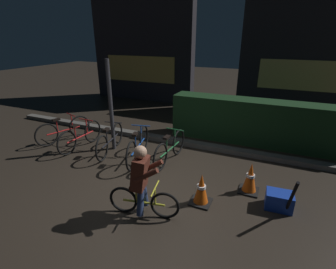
{
  "coord_description": "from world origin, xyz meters",
  "views": [
    {
      "loc": [
        2.13,
        -3.75,
        2.76
      ],
      "look_at": [
        0.2,
        0.6,
        0.9
      ],
      "focal_mm": 26.95,
      "sensor_mm": 36.0,
      "label": 1
    }
  ],
  "objects_px": {
    "traffic_cone_far": "(250,178)",
    "parked_bike_center_right": "(138,146)",
    "parked_bike_center_left": "(110,140)",
    "parked_bike_leftmost": "(64,130)",
    "parked_bike_right_mid": "(170,149)",
    "cyclist": "(142,181)",
    "street_post": "(111,107)",
    "traffic_cone_near": "(201,189)",
    "blue_crate": "(279,200)",
    "parked_bike_left_mid": "(80,136)",
    "closed_umbrella": "(291,198)"
  },
  "relations": [
    {
      "from": "traffic_cone_far",
      "to": "parked_bike_center_right",
      "type": "bearing_deg",
      "value": 173.08
    },
    {
      "from": "parked_bike_center_left",
      "to": "parked_bike_center_right",
      "type": "relative_size",
      "value": 0.94
    },
    {
      "from": "parked_bike_leftmost",
      "to": "parked_bike_right_mid",
      "type": "relative_size",
      "value": 0.95
    },
    {
      "from": "cyclist",
      "to": "street_post",
      "type": "bearing_deg",
      "value": 123.62
    },
    {
      "from": "parked_bike_right_mid",
      "to": "traffic_cone_near",
      "type": "distance_m",
      "value": 1.66
    },
    {
      "from": "traffic_cone_near",
      "to": "blue_crate",
      "type": "relative_size",
      "value": 1.3
    },
    {
      "from": "street_post",
      "to": "parked_bike_right_mid",
      "type": "bearing_deg",
      "value": -2.93
    },
    {
      "from": "parked_bike_left_mid",
      "to": "closed_umbrella",
      "type": "xyz_separation_m",
      "value": [
        4.98,
        -0.85,
        0.07
      ]
    },
    {
      "from": "parked_bike_left_mid",
      "to": "traffic_cone_far",
      "type": "xyz_separation_m",
      "value": [
        4.31,
        -0.29,
        -0.04
      ]
    },
    {
      "from": "traffic_cone_far",
      "to": "blue_crate",
      "type": "height_order",
      "value": "traffic_cone_far"
    },
    {
      "from": "parked_bike_leftmost",
      "to": "traffic_cone_near",
      "type": "distance_m",
      "value": 4.46
    },
    {
      "from": "parked_bike_center_right",
      "to": "closed_umbrella",
      "type": "relative_size",
      "value": 1.94
    },
    {
      "from": "parked_bike_right_mid",
      "to": "traffic_cone_far",
      "type": "distance_m",
      "value": 1.93
    },
    {
      "from": "street_post",
      "to": "blue_crate",
      "type": "relative_size",
      "value": 5.18
    },
    {
      "from": "parked_bike_leftmost",
      "to": "traffic_cone_far",
      "type": "xyz_separation_m",
      "value": [
        5.04,
        -0.46,
        -0.05
      ]
    },
    {
      "from": "parked_bike_center_left",
      "to": "closed_umbrella",
      "type": "height_order",
      "value": "closed_umbrella"
    },
    {
      "from": "street_post",
      "to": "parked_bike_leftmost",
      "type": "bearing_deg",
      "value": -174.98
    },
    {
      "from": "parked_bike_leftmost",
      "to": "parked_bike_center_right",
      "type": "distance_m",
      "value": 2.46
    },
    {
      "from": "street_post",
      "to": "traffic_cone_far",
      "type": "relative_size",
      "value": 3.82
    },
    {
      "from": "cyclist",
      "to": "closed_umbrella",
      "type": "distance_m",
      "value": 2.35
    },
    {
      "from": "parked_bike_center_right",
      "to": "parked_bike_left_mid",
      "type": "bearing_deg",
      "value": 77.66
    },
    {
      "from": "blue_crate",
      "to": "closed_umbrella",
      "type": "xyz_separation_m",
      "value": [
        0.14,
        -0.25,
        0.25
      ]
    },
    {
      "from": "parked_bike_center_left",
      "to": "blue_crate",
      "type": "distance_m",
      "value": 4.03
    },
    {
      "from": "traffic_cone_far",
      "to": "cyclist",
      "type": "bearing_deg",
      "value": -137.73
    },
    {
      "from": "street_post",
      "to": "cyclist",
      "type": "relative_size",
      "value": 1.83
    },
    {
      "from": "traffic_cone_near",
      "to": "parked_bike_leftmost",
      "type": "bearing_deg",
      "value": 164.9
    },
    {
      "from": "traffic_cone_far",
      "to": "parked_bike_leftmost",
      "type": "bearing_deg",
      "value": 174.85
    },
    {
      "from": "traffic_cone_far",
      "to": "closed_umbrella",
      "type": "bearing_deg",
      "value": -39.72
    },
    {
      "from": "traffic_cone_far",
      "to": "blue_crate",
      "type": "xyz_separation_m",
      "value": [
        0.53,
        -0.31,
        -0.14
      ]
    },
    {
      "from": "parked_bike_left_mid",
      "to": "traffic_cone_far",
      "type": "distance_m",
      "value": 4.32
    },
    {
      "from": "parked_bike_center_left",
      "to": "traffic_cone_far",
      "type": "bearing_deg",
      "value": -108.6
    },
    {
      "from": "traffic_cone_near",
      "to": "closed_umbrella",
      "type": "relative_size",
      "value": 0.67
    },
    {
      "from": "traffic_cone_near",
      "to": "parked_bike_center_right",
      "type": "bearing_deg",
      "value": 151.17
    },
    {
      "from": "traffic_cone_near",
      "to": "parked_bike_center_left",
      "type": "bearing_deg",
      "value": 158.06
    },
    {
      "from": "street_post",
      "to": "parked_bike_left_mid",
      "type": "relative_size",
      "value": 1.47
    },
    {
      "from": "traffic_cone_near",
      "to": "traffic_cone_far",
      "type": "bearing_deg",
      "value": 43.98
    },
    {
      "from": "parked_bike_right_mid",
      "to": "blue_crate",
      "type": "bearing_deg",
      "value": -106.09
    },
    {
      "from": "street_post",
      "to": "traffic_cone_near",
      "type": "height_order",
      "value": "street_post"
    },
    {
      "from": "parked_bike_center_left",
      "to": "parked_bike_right_mid",
      "type": "bearing_deg",
      "value": -97.67
    },
    {
      "from": "traffic_cone_near",
      "to": "traffic_cone_far",
      "type": "relative_size",
      "value": 0.96
    },
    {
      "from": "parked_bike_center_right",
      "to": "cyclist",
      "type": "height_order",
      "value": "cyclist"
    },
    {
      "from": "parked_bike_right_mid",
      "to": "blue_crate",
      "type": "distance_m",
      "value": 2.53
    },
    {
      "from": "parked_bike_center_left",
      "to": "closed_umbrella",
      "type": "xyz_separation_m",
      "value": [
        4.11,
        -0.94,
        0.07
      ]
    },
    {
      "from": "parked_bike_right_mid",
      "to": "traffic_cone_near",
      "type": "xyz_separation_m",
      "value": [
        1.12,
        -1.22,
        -0.06
      ]
    },
    {
      "from": "parked_bike_leftmost",
      "to": "traffic_cone_near",
      "type": "xyz_separation_m",
      "value": [
        4.31,
        -1.16,
        -0.06
      ]
    },
    {
      "from": "street_post",
      "to": "blue_crate",
      "type": "bearing_deg",
      "value": -12.62
    },
    {
      "from": "blue_crate",
      "to": "traffic_cone_far",
      "type": "bearing_deg",
      "value": 149.73
    },
    {
      "from": "street_post",
      "to": "cyclist",
      "type": "height_order",
      "value": "street_post"
    },
    {
      "from": "traffic_cone_far",
      "to": "closed_umbrella",
      "type": "distance_m",
      "value": 0.88
    },
    {
      "from": "blue_crate",
      "to": "cyclist",
      "type": "distance_m",
      "value": 2.36
    }
  ]
}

